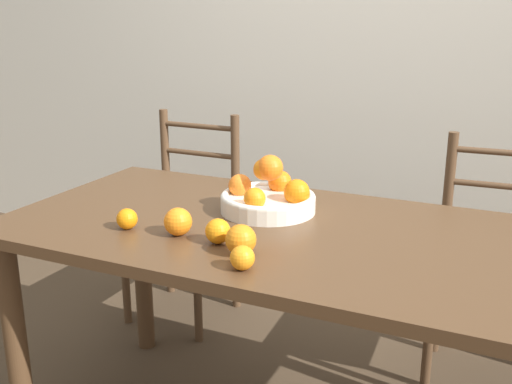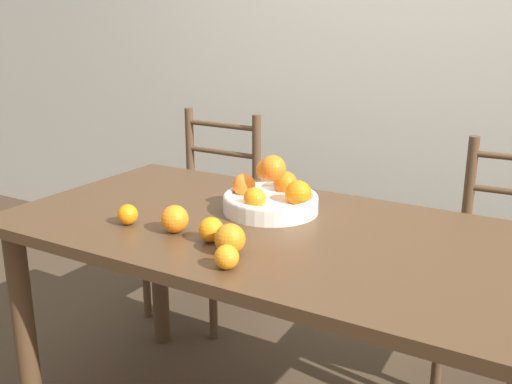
# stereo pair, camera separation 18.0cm
# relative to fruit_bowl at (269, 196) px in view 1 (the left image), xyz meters

# --- Properties ---
(wall_back) EXTENTS (8.00, 0.06, 2.60)m
(wall_back) POSITION_rel_fruit_bowl_xyz_m (0.08, 1.31, 0.48)
(wall_back) COLOR silver
(wall_back) RESTS_ON ground_plane
(dining_table) EXTENTS (1.64, 0.84, 0.77)m
(dining_table) POSITION_rel_fruit_bowl_xyz_m (0.08, -0.12, -0.16)
(dining_table) COLOR #4C331E
(dining_table) RESTS_ON ground_plane
(fruit_bowl) EXTENTS (0.30, 0.30, 0.18)m
(fruit_bowl) POSITION_rel_fruit_bowl_xyz_m (0.00, 0.00, 0.00)
(fruit_bowl) COLOR silver
(fruit_bowl) RESTS_ON dining_table
(orange_loose_0) EXTENTS (0.08, 0.08, 0.08)m
(orange_loose_0) POSITION_rel_fruit_bowl_xyz_m (0.08, -0.36, -0.01)
(orange_loose_0) COLOR orange
(orange_loose_0) RESTS_ON dining_table
(orange_loose_1) EXTENTS (0.06, 0.06, 0.06)m
(orange_loose_1) POSITION_rel_fruit_bowl_xyz_m (0.12, -0.44, -0.02)
(orange_loose_1) COLOR orange
(orange_loose_1) RESTS_ON dining_table
(orange_loose_2) EXTENTS (0.08, 0.08, 0.08)m
(orange_loose_2) POSITION_rel_fruit_bowl_xyz_m (-0.15, -0.30, -0.01)
(orange_loose_2) COLOR orange
(orange_loose_2) RESTS_ON dining_table
(orange_loose_3) EXTENTS (0.07, 0.07, 0.07)m
(orange_loose_3) POSITION_rel_fruit_bowl_xyz_m (-0.01, -0.31, -0.02)
(orange_loose_3) COLOR orange
(orange_loose_3) RESTS_ON dining_table
(orange_loose_4) EXTENTS (0.06, 0.06, 0.06)m
(orange_loose_4) POSITION_rel_fruit_bowl_xyz_m (-0.31, -0.32, -0.02)
(orange_loose_4) COLOR orange
(orange_loose_4) RESTS_ON dining_table
(chair_left) EXTENTS (0.42, 0.40, 0.94)m
(chair_left) POSITION_rel_fruit_bowl_xyz_m (-0.67, 0.57, -0.34)
(chair_left) COLOR #513823
(chair_left) RESTS_ON ground_plane
(chair_right) EXTENTS (0.44, 0.42, 0.94)m
(chair_right) POSITION_rel_fruit_bowl_xyz_m (0.66, 0.57, -0.34)
(chair_right) COLOR #513823
(chair_right) RESTS_ON ground_plane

